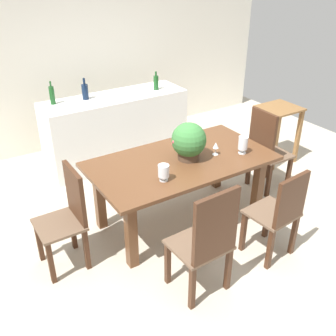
{
  "coord_description": "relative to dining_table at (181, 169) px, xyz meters",
  "views": [
    {
      "loc": [
        -2.01,
        -2.91,
        2.6
      ],
      "look_at": [
        -0.05,
        0.18,
        0.59
      ],
      "focal_mm": 41.63,
      "sensor_mm": 36.0,
      "label": 1
    }
  ],
  "objects": [
    {
      "name": "crystal_vase_center_near",
      "position": [
        -0.38,
        -0.26,
        0.21
      ],
      "size": [
        0.1,
        0.1,
        0.16
      ],
      "color": "silver",
      "rests_on": "dining_table"
    },
    {
      "name": "chair_foot_end",
      "position": [
        1.23,
        0.0,
        -0.07
      ],
      "size": [
        0.42,
        0.44,
        1.04
      ],
      "rotation": [
        0.0,
        0.0,
        1.55
      ],
      "color": "#422616",
      "rests_on": "ground"
    },
    {
      "name": "crystal_vase_left",
      "position": [
        0.62,
        -0.22,
        0.23
      ],
      "size": [
        0.1,
        0.1,
        0.19
      ],
      "color": "silver",
      "rests_on": "dining_table"
    },
    {
      "name": "wine_bottle_green",
      "position": [
        -0.31,
        1.77,
        0.41
      ],
      "size": [
        0.08,
        0.08,
        0.28
      ],
      "color": "#0F1E38",
      "rests_on": "kitchen_counter"
    },
    {
      "name": "wine_bottle_tall",
      "position": [
        0.67,
        1.63,
        0.41
      ],
      "size": [
        0.07,
        0.07,
        0.25
      ],
      "color": "#194C1E",
      "rests_on": "kitchen_counter"
    },
    {
      "name": "flower_centerpiece",
      "position": [
        0.07,
        -0.02,
        0.31
      ],
      "size": [
        0.36,
        0.35,
        0.39
      ],
      "color": "#4C3828",
      "rests_on": "dining_table"
    },
    {
      "name": "dining_table",
      "position": [
        0.0,
        0.0,
        0.0
      ],
      "size": [
        1.89,
        1.03,
        0.75
      ],
      "color": "brown",
      "rests_on": "ground"
    },
    {
      "name": "wine_bottle_amber",
      "position": [
        -0.73,
        1.81,
        0.42
      ],
      "size": [
        0.06,
        0.06,
        0.29
      ],
      "color": "#194C1E",
      "rests_on": "kitchen_counter"
    },
    {
      "name": "side_table",
      "position": [
        1.93,
        0.49,
        -0.07
      ],
      "size": [
        0.52,
        0.49,
        0.8
      ],
      "color": "brown",
      "rests_on": "ground"
    },
    {
      "name": "chair_head_end",
      "position": [
        -1.23,
        0.0,
        -0.1
      ],
      "size": [
        0.41,
        0.43,
        0.98
      ],
      "rotation": [
        0.0,
        0.0,
        -1.57
      ],
      "color": "#422616",
      "rests_on": "ground"
    },
    {
      "name": "wine_glass",
      "position": [
        0.36,
        -0.1,
        0.21
      ],
      "size": [
        0.06,
        0.06,
        0.14
      ],
      "color": "silver",
      "rests_on": "dining_table"
    },
    {
      "name": "back_wall",
      "position": [
        0.0,
        2.6,
        0.66
      ],
      "size": [
        6.4,
        0.1,
        2.6
      ],
      "primitive_type": "cube",
      "color": "silver",
      "rests_on": "ground"
    },
    {
      "name": "ground_plane",
      "position": [
        0.0,
        -0.0,
        -0.64
      ],
      "size": [
        7.04,
        7.04,
        0.0
      ],
      "primitive_type": "plane",
      "color": "#BCB29E"
    },
    {
      "name": "kitchen_counter",
      "position": [
        0.05,
        1.68,
        -0.17
      ],
      "size": [
        1.95,
        0.6,
        0.95
      ],
      "primitive_type": "cube",
      "color": "white",
      "rests_on": "ground"
    },
    {
      "name": "chair_near_right",
      "position": [
        0.43,
        -0.98,
        -0.12
      ],
      "size": [
        0.46,
        0.44,
        0.94
      ],
      "rotation": [
        0.0,
        0.0,
        3.23
      ],
      "color": "#422616",
      "rests_on": "ground"
    },
    {
      "name": "chair_near_left",
      "position": [
        -0.42,
        -1.0,
        -0.06
      ],
      "size": [
        0.48,
        0.44,
        1.06
      ],
      "rotation": [
        0.0,
        0.0,
        3.18
      ],
      "color": "#422616",
      "rests_on": "ground"
    }
  ]
}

